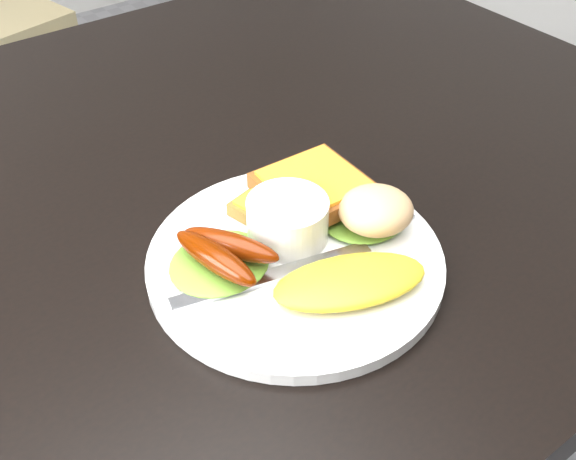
% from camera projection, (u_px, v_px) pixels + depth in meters
% --- Properties ---
extents(dining_table, '(1.20, 0.80, 0.04)m').
position_uv_depth(dining_table, '(149.00, 210.00, 0.65)').
color(dining_table, black).
rests_on(dining_table, ground).
extents(person, '(0.54, 0.43, 1.30)m').
position_uv_depth(person, '(174.00, 16.00, 1.20)').
color(person, navy).
rests_on(person, ground).
extents(plate, '(0.25, 0.25, 0.01)m').
position_uv_depth(plate, '(295.00, 260.00, 0.56)').
color(plate, white).
rests_on(plate, dining_table).
extents(lettuce_left, '(0.09, 0.09, 0.01)m').
position_uv_depth(lettuce_left, '(220.00, 263.00, 0.54)').
color(lettuce_left, '#52902D').
rests_on(lettuce_left, plate).
extents(lettuce_right, '(0.09, 0.08, 0.01)m').
position_uv_depth(lettuce_right, '(363.00, 220.00, 0.58)').
color(lettuce_right, '#468818').
rests_on(lettuce_right, plate).
extents(omelette, '(0.13, 0.10, 0.02)m').
position_uv_depth(omelette, '(350.00, 281.00, 0.52)').
color(omelette, gold).
rests_on(omelette, plate).
extents(sausage_a, '(0.04, 0.09, 0.02)m').
position_uv_depth(sausage_a, '(215.00, 258.00, 0.52)').
color(sausage_a, '#602201').
rests_on(sausage_a, lettuce_left).
extents(sausage_b, '(0.06, 0.08, 0.02)m').
position_uv_depth(sausage_b, '(231.00, 245.00, 0.53)').
color(sausage_b, '#682A06').
rests_on(sausage_b, lettuce_left).
extents(ramekin, '(0.09, 0.09, 0.04)m').
position_uv_depth(ramekin, '(288.00, 221.00, 0.56)').
color(ramekin, white).
rests_on(ramekin, plate).
extents(toast_a, '(0.08, 0.08, 0.01)m').
position_uv_depth(toast_a, '(282.00, 207.00, 0.59)').
color(toast_a, olive).
rests_on(toast_a, plate).
extents(toast_b, '(0.09, 0.09, 0.01)m').
position_uv_depth(toast_b, '(314.00, 188.00, 0.59)').
color(toast_b, '#904416').
rests_on(toast_b, toast_a).
extents(potato_salad, '(0.08, 0.08, 0.03)m').
position_uv_depth(potato_salad, '(376.00, 210.00, 0.56)').
color(potato_salad, beige).
rests_on(potato_salad, lettuce_right).
extents(fork, '(0.17, 0.05, 0.00)m').
position_uv_depth(fork, '(273.00, 276.00, 0.53)').
color(fork, '#ADAFB7').
rests_on(fork, plate).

